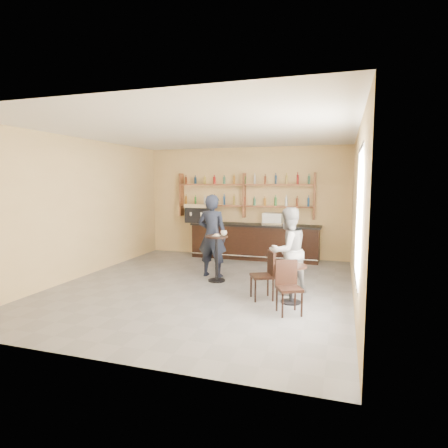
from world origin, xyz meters
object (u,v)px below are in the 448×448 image
(bar_counter, at_px, (255,241))
(patron_second, at_px, (288,251))
(chair_south, at_px, (289,288))
(pastry_case, at_px, (273,219))
(chair_west, at_px, (262,275))
(espresso_machine, at_px, (199,213))
(man_main, at_px, (212,236))
(pedestal_table, at_px, (217,259))
(cafe_table, at_px, (291,284))

(bar_counter, bearing_deg, patron_second, -66.00)
(bar_counter, xyz_separation_m, patron_second, (1.38, -3.09, 0.35))
(bar_counter, relative_size, chair_south, 4.17)
(pastry_case, distance_m, chair_west, 3.73)
(espresso_machine, xyz_separation_m, man_main, (1.22, -2.29, -0.32))
(man_main, relative_size, chair_west, 2.12)
(pastry_case, distance_m, chair_south, 4.47)
(pedestal_table, distance_m, man_main, 0.63)
(man_main, bearing_deg, pastry_case, -111.49)
(pedestal_table, xyz_separation_m, man_main, (-0.23, 0.38, 0.45))
(patron_second, bearing_deg, pastry_case, -120.53)
(pedestal_table, relative_size, cafe_table, 1.46)
(cafe_table, relative_size, chair_south, 0.79)
(pastry_case, distance_m, cafe_table, 3.90)
(espresso_machine, distance_m, man_main, 2.61)
(espresso_machine, height_order, pedestal_table, espresso_machine)
(man_main, height_order, chair_south, man_main)
(pastry_case, bearing_deg, man_main, -121.59)
(espresso_machine, relative_size, pastry_case, 1.40)
(cafe_table, bearing_deg, chair_west, 174.81)
(espresso_machine, height_order, chair_west, espresso_machine)
(chair_south, bearing_deg, bar_counter, 83.90)
(man_main, bearing_deg, bar_counter, -99.87)
(pastry_case, height_order, cafe_table, pastry_case)
(chair_south, bearing_deg, cafe_table, 68.45)
(bar_counter, bearing_deg, pedestal_table, -95.41)
(bar_counter, bearing_deg, man_main, -101.98)
(chair_south, bearing_deg, patron_second, 73.18)
(pedestal_table, bearing_deg, man_main, 121.58)
(pedestal_table, xyz_separation_m, cafe_table, (1.78, -1.01, -0.16))
(man_main, bearing_deg, cafe_table, 147.44)
(pastry_case, relative_size, man_main, 0.29)
(pastry_case, relative_size, cafe_table, 0.79)
(espresso_machine, distance_m, chair_west, 4.59)
(espresso_machine, height_order, man_main, man_main)
(espresso_machine, bearing_deg, patron_second, -55.07)
(pastry_case, bearing_deg, bar_counter, 172.01)
(pedestal_table, height_order, cafe_table, pedestal_table)
(espresso_machine, distance_m, cafe_table, 4.98)
(bar_counter, bearing_deg, pastry_case, 0.00)
(pastry_case, height_order, man_main, man_main)
(bar_counter, distance_m, pastry_case, 0.84)
(pedestal_table, bearing_deg, chair_south, -41.42)
(pedestal_table, relative_size, man_main, 0.53)
(bar_counter, relative_size, pastry_case, 6.67)
(cafe_table, relative_size, chair_west, 0.77)
(pastry_case, height_order, patron_second, patron_second)
(pastry_case, xyz_separation_m, patron_second, (0.86, -3.09, -0.31))
(pedestal_table, height_order, chair_south, pedestal_table)
(patron_second, bearing_deg, chair_south, 53.37)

